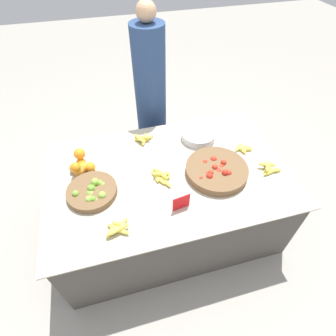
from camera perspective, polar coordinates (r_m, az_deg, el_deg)
name	(u,v)px	position (r m, az deg, el deg)	size (l,w,h in m)	color
ground_plane	(168,221)	(2.46, 0.00, -11.46)	(12.00, 12.00, 0.00)	#A39E93
market_table	(168,199)	(2.19, 0.00, -6.86)	(1.77, 1.13, 0.66)	#4C4742
lime_bowl	(92,191)	(1.86, -16.14, -4.93)	(0.34, 0.34, 0.09)	brown
tomato_basket	(216,170)	(1.94, 10.47, -0.46)	(0.45, 0.45, 0.09)	brown
orange_pile	(81,165)	(2.02, -18.46, 0.62)	(0.19, 0.20, 0.14)	orange
metal_bowl	(198,135)	(2.21, 6.60, 7.08)	(0.28, 0.28, 0.06)	silver
price_sign	(181,203)	(1.69, 2.87, -7.53)	(0.12, 0.02, 0.12)	red
banana_bunch_front_center	(143,138)	(2.19, -5.46, 6.44)	(0.18, 0.16, 0.05)	#EFDB4C
banana_bunch_middle_left	(242,148)	(2.18, 15.88, 4.18)	(0.16, 0.13, 0.03)	#EFDB4C
banana_bunch_back_center	(118,228)	(1.66, -10.93, -12.72)	(0.16, 0.14, 0.05)	#EFDB4C
banana_bunch_front_right	(161,176)	(1.88, -1.51, -1.75)	(0.14, 0.22, 0.06)	#EFDB4C
banana_bunch_front_left	(269,168)	(2.07, 21.19, 0.04)	(0.16, 0.14, 0.06)	#EFDB4C
vendor_person	(151,102)	(2.54, -3.74, 14.20)	(0.28, 0.28, 1.57)	navy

